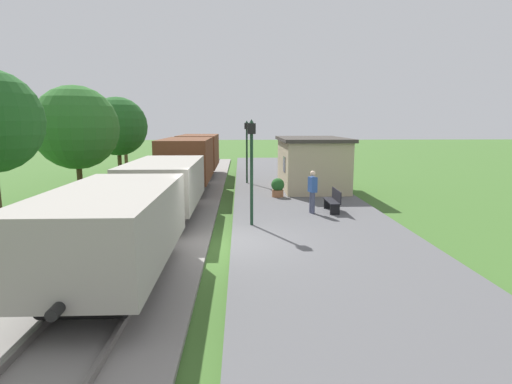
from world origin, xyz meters
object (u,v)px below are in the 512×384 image
at_px(tree_field_left, 118,126).
at_px(person_waiting, 312,190).
at_px(lamp_post_far, 247,140).
at_px(potted_planter, 278,187).
at_px(station_hut, 311,163).
at_px(bench_down_platform, 296,169).
at_px(tree_field_distant, 124,120).
at_px(freight_train, 180,170).
at_px(tree_trackside_far, 76,128).
at_px(lamp_post_near, 252,153).
at_px(bench_near_hut, 333,200).

bearing_deg(tree_field_left, person_waiting, -49.01).
bearing_deg(lamp_post_far, potted_planter, -73.14).
height_order(station_hut, bench_down_platform, station_hut).
bearing_deg(station_hut, bench_down_platform, 91.44).
distance_m(tree_field_left, tree_field_distant, 5.65).
height_order(freight_train, tree_trackside_far, tree_trackside_far).
height_order(bench_down_platform, lamp_post_far, lamp_post_far).
bearing_deg(bench_down_platform, lamp_post_far, -138.13).
bearing_deg(station_hut, lamp_post_far, 149.91).
height_order(station_hut, person_waiting, station_hut).
distance_m(station_hut, tree_trackside_far, 12.42).
xyz_separation_m(freight_train, bench_down_platform, (6.67, 7.61, -0.83)).
xyz_separation_m(freight_train, tree_field_distant, (-6.65, 14.74, 2.46)).
height_order(lamp_post_far, tree_trackside_far, tree_trackside_far).
xyz_separation_m(potted_planter, tree_field_left, (-10.28, 9.34, 2.84)).
bearing_deg(tree_field_distant, tree_field_left, -78.99).
bearing_deg(lamp_post_far, lamp_post_near, -90.00).
distance_m(potted_planter, lamp_post_far, 5.34).
xyz_separation_m(lamp_post_near, lamp_post_far, (0.00, 10.20, 0.00)).
xyz_separation_m(person_waiting, potted_planter, (-1.04, 3.70, -0.46)).
height_order(lamp_post_near, tree_trackside_far, tree_trackside_far).
relative_size(bench_down_platform, tree_trackside_far, 0.26).
relative_size(freight_train, bench_near_hut, 17.33).
xyz_separation_m(freight_train, lamp_post_near, (3.29, -5.63, 1.25)).
bearing_deg(station_hut, person_waiting, -99.30).
distance_m(station_hut, person_waiting, 6.47).
distance_m(person_waiting, tree_trackside_far, 12.66).
xyz_separation_m(person_waiting, lamp_post_far, (-2.47, 8.40, 1.62)).
distance_m(bench_near_hut, lamp_post_near, 4.48).
distance_m(potted_planter, tree_trackside_far, 10.68).
height_order(bench_near_hut, person_waiting, person_waiting).
bearing_deg(tree_field_left, station_hut, -28.31).
relative_size(tree_trackside_far, tree_field_left, 1.02).
relative_size(person_waiting, lamp_post_far, 0.46).
xyz_separation_m(potted_planter, lamp_post_far, (-1.43, 4.71, 2.08)).
height_order(freight_train, tree_field_distant, tree_field_distant).
bearing_deg(bench_near_hut, tree_trackside_far, 156.92).
height_order(tree_trackside_far, tree_field_left, tree_trackside_far).
distance_m(lamp_post_near, tree_field_left, 17.29).
height_order(freight_train, potted_planter, freight_train).
relative_size(person_waiting, potted_planter, 1.87).
height_order(freight_train, lamp_post_far, lamp_post_far).
distance_m(bench_down_platform, potted_planter, 7.99).
relative_size(freight_train, tree_field_distant, 4.77).
relative_size(tree_field_left, tree_field_distant, 1.03).
xyz_separation_m(tree_field_left, tree_field_distant, (-1.08, 5.53, 0.44)).
bearing_deg(bench_near_hut, tree_field_left, 133.79).
distance_m(lamp_post_near, tree_trackside_far, 11.35).
xyz_separation_m(person_waiting, tree_trackside_far, (-11.19, 5.42, 2.39)).
height_order(station_hut, tree_field_distant, tree_field_distant).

